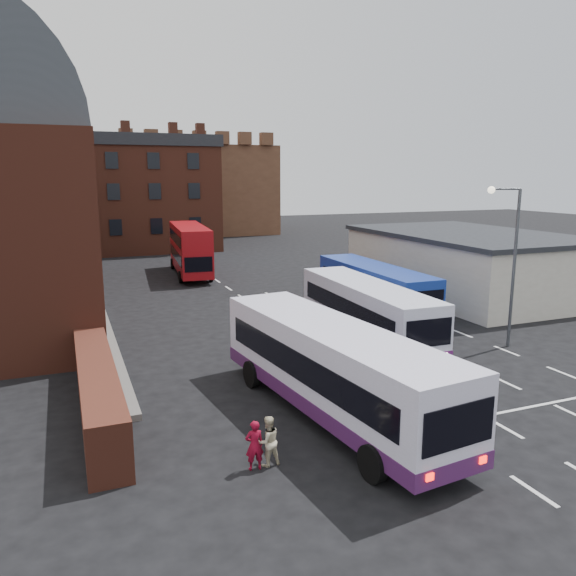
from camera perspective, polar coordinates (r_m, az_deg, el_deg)
name	(u,v)px	position (r m, az deg, el deg)	size (l,w,h in m)	color
ground	(387,394)	(21.87, 9.99, -10.51)	(180.00, 180.00, 0.00)	black
forecourt_wall	(98,390)	(20.46, -18.74, -9.83)	(1.20, 10.00, 1.80)	#602B1E
cream_building	(467,262)	(40.95, 17.68, 2.51)	(10.40, 16.40, 4.25)	beige
brick_terrace	(110,200)	(63.38, -17.65, 8.52)	(22.00, 10.00, 11.00)	brown
castle_keep	(184,190)	(84.87, -10.56, 9.79)	(22.00, 22.00, 12.00)	brown
bus_white_outbound	(332,364)	(19.12, 4.52, -7.66)	(3.89, 11.80, 3.16)	white
bus_white_inbound	(367,307)	(27.87, 7.99, -1.97)	(2.94, 10.68, 2.89)	white
bus_blue	(374,285)	(33.61, 8.77, 0.26)	(2.78, 10.50, 2.85)	navy
bus_red_double	(190,249)	(46.58, -9.92, 3.92)	(3.31, 10.38, 4.08)	#A00D14
street_lamp	(510,252)	(28.15, 21.58, 3.43)	(1.45, 0.76, 7.60)	#44484D
pedestrian_red	(254,445)	(16.22, -3.43, -15.65)	(0.53, 0.35, 1.45)	maroon
pedestrian_beige	(268,441)	(16.41, -2.05, -15.27)	(0.71, 0.56, 1.47)	beige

